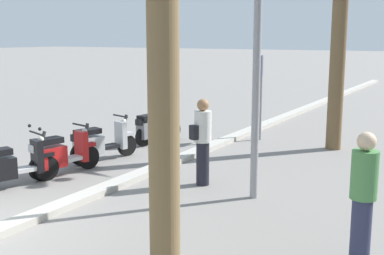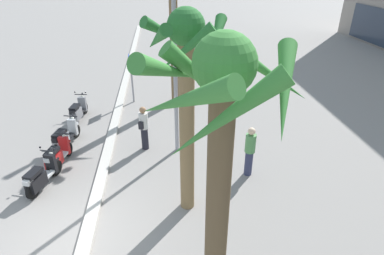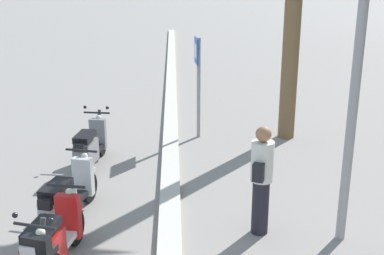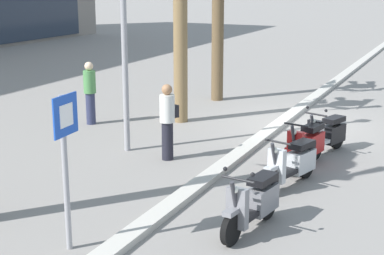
{
  "view_description": "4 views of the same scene",
  "coord_description": "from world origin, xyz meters",
  "px_view_note": "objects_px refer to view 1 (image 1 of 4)",
  "views": [
    {
      "loc": [
        3.92,
        6.52,
        2.93
      ],
      "look_at": [
        -3.8,
        1.98,
        1.27
      ],
      "focal_mm": 46.29,
      "sensor_mm": 36.0,
      "label": 1
    },
    {
      "loc": [
        6.12,
        2.59,
        6.39
      ],
      "look_at": [
        -3.95,
        3.61,
        1.05
      ],
      "focal_mm": 29.72,
      "sensor_mm": 36.0,
      "label": 2
    },
    {
      "loc": [
        2.46,
        0.56,
        3.94
      ],
      "look_at": [
        -6.67,
        0.91,
        1.0
      ],
      "focal_mm": 46.77,
      "sensor_mm": 36.0,
      "label": 3
    },
    {
      "loc": [
        -15.69,
        -4.03,
        4.04
      ],
      "look_at": [
        -4.54,
        1.2,
        0.85
      ],
      "focal_mm": 54.89,
      "sensor_mm": 36.0,
      "label": 4
    }
  ],
  "objects_px": {
    "pedestrian_by_palm_tree": "(363,195)",
    "scooter_black_tail_end": "(10,166)",
    "pedestrian_strolling_near_curb": "(203,140)",
    "scooter_grey_mid_centre": "(155,127)",
    "scooter_red_lead_nearest": "(60,155)",
    "crossing_sign": "(260,88)",
    "scooter_silver_gap_after_mid": "(99,143)"
  },
  "relations": [
    {
      "from": "scooter_silver_gap_after_mid",
      "to": "crossing_sign",
      "type": "height_order",
      "value": "crossing_sign"
    },
    {
      "from": "scooter_silver_gap_after_mid",
      "to": "scooter_black_tail_end",
      "type": "bearing_deg",
      "value": -2.74
    },
    {
      "from": "scooter_red_lead_nearest",
      "to": "crossing_sign",
      "type": "xyz_separation_m",
      "value": [
        -5.59,
        2.2,
        1.05
      ]
    },
    {
      "from": "scooter_red_lead_nearest",
      "to": "scooter_black_tail_end",
      "type": "xyz_separation_m",
      "value": [
        1.12,
        -0.2,
        -0.01
      ]
    },
    {
      "from": "crossing_sign",
      "to": "pedestrian_by_palm_tree",
      "type": "relative_size",
      "value": 1.37
    },
    {
      "from": "scooter_grey_mid_centre",
      "to": "scooter_black_tail_end",
      "type": "relative_size",
      "value": 1.04
    },
    {
      "from": "scooter_black_tail_end",
      "to": "pedestrian_by_palm_tree",
      "type": "bearing_deg",
      "value": 90.52
    },
    {
      "from": "scooter_red_lead_nearest",
      "to": "crossing_sign",
      "type": "bearing_deg",
      "value": 158.49
    },
    {
      "from": "scooter_red_lead_nearest",
      "to": "scooter_black_tail_end",
      "type": "height_order",
      "value": "scooter_black_tail_end"
    },
    {
      "from": "scooter_grey_mid_centre",
      "to": "scooter_silver_gap_after_mid",
      "type": "bearing_deg",
      "value": -0.13
    },
    {
      "from": "scooter_grey_mid_centre",
      "to": "pedestrian_strolling_near_curb",
      "type": "distance_m",
      "value": 4.1
    },
    {
      "from": "scooter_grey_mid_centre",
      "to": "pedestrian_by_palm_tree",
      "type": "xyz_separation_m",
      "value": [
        4.74,
        6.49,
        0.48
      ]
    },
    {
      "from": "scooter_silver_gap_after_mid",
      "to": "pedestrian_by_palm_tree",
      "type": "bearing_deg",
      "value": 69.61
    },
    {
      "from": "scooter_black_tail_end",
      "to": "crossing_sign",
      "type": "relative_size",
      "value": 0.7
    },
    {
      "from": "scooter_silver_gap_after_mid",
      "to": "crossing_sign",
      "type": "xyz_separation_m",
      "value": [
        -4.23,
        2.29,
        1.06
      ]
    },
    {
      "from": "scooter_black_tail_end",
      "to": "scooter_red_lead_nearest",
      "type": "bearing_deg",
      "value": 169.76
    },
    {
      "from": "pedestrian_by_palm_tree",
      "to": "scooter_black_tail_end",
      "type": "bearing_deg",
      "value": -89.48
    },
    {
      "from": "scooter_grey_mid_centre",
      "to": "pedestrian_strolling_near_curb",
      "type": "relative_size",
      "value": 1.01
    },
    {
      "from": "scooter_black_tail_end",
      "to": "crossing_sign",
      "type": "height_order",
      "value": "crossing_sign"
    },
    {
      "from": "scooter_grey_mid_centre",
      "to": "crossing_sign",
      "type": "height_order",
      "value": "crossing_sign"
    },
    {
      "from": "scooter_silver_gap_after_mid",
      "to": "scooter_red_lead_nearest",
      "type": "xyz_separation_m",
      "value": [
        1.36,
        0.08,
        0.01
      ]
    },
    {
      "from": "scooter_silver_gap_after_mid",
      "to": "scooter_red_lead_nearest",
      "type": "bearing_deg",
      "value": 3.52
    },
    {
      "from": "pedestrian_strolling_near_curb",
      "to": "scooter_red_lead_nearest",
      "type": "bearing_deg",
      "value": -72.09
    },
    {
      "from": "scooter_silver_gap_after_mid",
      "to": "scooter_red_lead_nearest",
      "type": "height_order",
      "value": "same"
    },
    {
      "from": "scooter_grey_mid_centre",
      "to": "pedestrian_strolling_near_curb",
      "type": "xyz_separation_m",
      "value": [
        2.73,
        3.02,
        0.47
      ]
    },
    {
      "from": "pedestrian_strolling_near_curb",
      "to": "crossing_sign",
      "type": "bearing_deg",
      "value": -171.01
    },
    {
      "from": "crossing_sign",
      "to": "pedestrian_strolling_near_curb",
      "type": "bearing_deg",
      "value": 8.99
    },
    {
      "from": "scooter_red_lead_nearest",
      "to": "pedestrian_by_palm_tree",
      "type": "bearing_deg",
      "value": 80.64
    },
    {
      "from": "crossing_sign",
      "to": "scooter_grey_mid_centre",
      "type": "bearing_deg",
      "value": -50.11
    },
    {
      "from": "scooter_grey_mid_centre",
      "to": "scooter_red_lead_nearest",
      "type": "relative_size",
      "value": 1.02
    },
    {
      "from": "pedestrian_strolling_near_curb",
      "to": "scooter_grey_mid_centre",
      "type": "bearing_deg",
      "value": -132.18
    },
    {
      "from": "scooter_silver_gap_after_mid",
      "to": "crossing_sign",
      "type": "relative_size",
      "value": 0.75
    }
  ]
}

